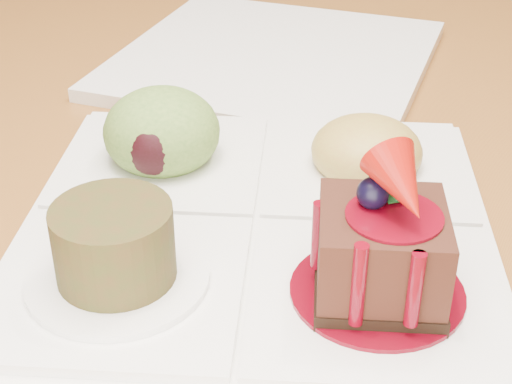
# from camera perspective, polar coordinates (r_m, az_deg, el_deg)

# --- Properties ---
(dining_table) EXTENTS (1.00, 1.80, 0.75)m
(dining_table) POSITION_cam_1_polar(r_m,az_deg,el_deg) (0.83, 12.12, 6.53)
(dining_table) COLOR brown
(dining_table) RESTS_ON ground
(sampler_plate) EXTENTS (0.30, 0.30, 0.11)m
(sampler_plate) POSITION_cam_1_polar(r_m,az_deg,el_deg) (0.47, -0.20, -1.06)
(sampler_plate) COLOR white
(sampler_plate) RESTS_ON dining_table
(second_plate) EXTENTS (0.32, 0.32, 0.01)m
(second_plate) POSITION_cam_1_polar(r_m,az_deg,el_deg) (0.73, 1.34, 9.67)
(second_plate) COLOR white
(second_plate) RESTS_ON dining_table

